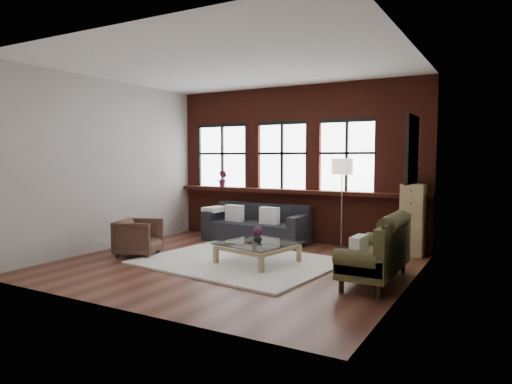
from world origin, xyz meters
The scene contains 26 objects.
floor centered at (0.00, 0.00, 0.00)m, with size 5.50×5.50×0.00m, color #49251A.
ceiling centered at (0.00, 0.00, 3.20)m, with size 5.50×5.50×0.00m, color white.
wall_back centered at (0.00, 2.50, 1.60)m, with size 5.50×5.50×0.00m, color #ACA7A0.
wall_front centered at (0.00, -2.50, 1.60)m, with size 5.50×5.50×0.00m, color #ACA7A0.
wall_left centered at (-2.75, 0.00, 1.60)m, with size 5.00×5.00×0.00m, color #ACA7A0.
wall_right centered at (2.75, 0.00, 1.60)m, with size 5.00×5.00×0.00m, color #ACA7A0.
brick_backwall centered at (0.00, 2.44, 1.60)m, with size 5.50×0.12×3.20m, color #531D13, non-canonical shape.
sill_ledge centered at (0.00, 2.35, 1.04)m, with size 5.50×0.30×0.08m, color #531D13.
window_left centered at (-1.80, 2.45, 1.75)m, with size 1.38×0.10×1.50m, color black, non-canonical shape.
window_mid centered at (-0.30, 2.45, 1.75)m, with size 1.38×0.10×1.50m, color black, non-canonical shape.
window_right centered at (1.10, 2.45, 1.75)m, with size 1.38×0.10×1.50m, color black, non-canonical shape.
wall_poster centered at (2.72, 0.30, 1.85)m, with size 0.05×0.74×0.94m, color black, non-canonical shape.
shag_rug centered at (0.02, 0.17, 0.02)m, with size 3.05×2.40×0.03m, color beige.
dark_sofa centered at (-0.63, 1.90, 0.39)m, with size 2.16×0.87×0.78m, color black, non-canonical shape.
pillow_a centered at (-1.09, 1.80, 0.58)m, with size 0.40×0.14×0.34m, color white.
pillow_b centered at (-0.27, 1.80, 0.58)m, with size 0.40×0.14×0.34m, color white.
vintage_settee centered at (2.30, 0.08, 0.44)m, with size 0.74×1.66×0.88m, color #3F3C1D, non-canonical shape.
pillow_settee centered at (2.22, -0.43, 0.56)m, with size 0.14×0.38×0.34m, color white.
armchair centered at (-1.82, -0.24, 0.32)m, with size 0.69×0.71×0.65m, color #432B21.
coffee_table centered at (0.34, 0.24, 0.17)m, with size 1.09×1.09×0.37m, color tan, non-canonical shape.
vase centered at (0.34, 0.24, 0.43)m, with size 0.14×0.14×0.15m, color #B2B2B2.
flowers centered at (0.34, 0.24, 0.54)m, with size 0.17×0.17×0.17m, color #531C44.
drawer_chest centered at (2.42, 2.14, 0.64)m, with size 0.39×0.39×1.28m, color tan.
potted_plant_top centered at (2.42, 2.14, 1.44)m, with size 0.30×0.26×0.33m, color #2D5923.
floor_lamp centered at (1.12, 2.12, 0.94)m, with size 0.40×0.40×1.87m, color #A5A5A8, non-canonical shape.
sill_plant centered at (-1.72, 2.32, 1.26)m, with size 0.20×0.16×0.37m, color #531C44.
Camera 1 is at (3.93, -6.20, 1.75)m, focal length 32.00 mm.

